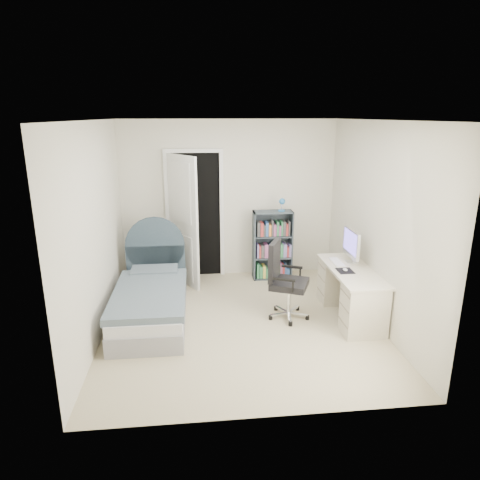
{
  "coord_description": "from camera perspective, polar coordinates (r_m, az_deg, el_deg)",
  "views": [
    {
      "loc": [
        -0.55,
        -4.92,
        2.56
      ],
      "look_at": [
        0.01,
        0.28,
        1.02
      ],
      "focal_mm": 32.0,
      "sensor_mm": 36.0,
      "label": 1
    }
  ],
  "objects": [
    {
      "name": "office_chair",
      "position": [
        5.54,
        5.79,
        -4.85
      ],
      "size": [
        0.6,
        0.6,
        1.02
      ],
      "color": "silver",
      "rests_on": "ground"
    },
    {
      "name": "nightstand",
      "position": [
        6.69,
        -12.56,
        -2.97
      ],
      "size": [
        0.4,
        0.4,
        0.59
      ],
      "color": "tan",
      "rests_on": "ground"
    },
    {
      "name": "floor_lamp",
      "position": [
        6.87,
        -8.49,
        -0.96
      ],
      "size": [
        0.19,
        0.19,
        1.3
      ],
      "color": "silver",
      "rests_on": "ground"
    },
    {
      "name": "desk",
      "position": [
        5.78,
        14.48,
        -6.52
      ],
      "size": [
        0.54,
        1.35,
        1.1
      ],
      "color": "beige",
      "rests_on": "ground"
    },
    {
      "name": "bookcase",
      "position": [
        6.87,
        4.36,
        -0.97
      ],
      "size": [
        0.62,
        0.27,
        1.32
      ],
      "color": "#38444D",
      "rests_on": "ground"
    },
    {
      "name": "room_shell",
      "position": [
        5.12,
        0.18,
        1.58
      ],
      "size": [
        3.5,
        3.7,
        2.6
      ],
      "color": "tan",
      "rests_on": "ground"
    },
    {
      "name": "bed",
      "position": [
        5.72,
        -11.71,
        -7.66
      ],
      "size": [
        0.9,
        1.87,
        1.15
      ],
      "color": "gray",
      "rests_on": "ground"
    },
    {
      "name": "door",
      "position": [
        6.65,
        -7.07,
        3.01
      ],
      "size": [
        0.92,
        0.72,
        2.06
      ],
      "color": "black",
      "rests_on": "ground"
    }
  ]
}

